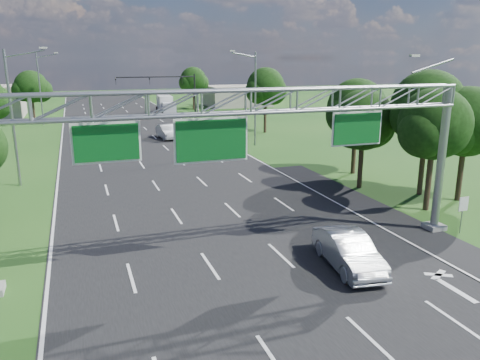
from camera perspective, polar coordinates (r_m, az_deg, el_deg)
name	(u,v)px	position (r m, az deg, el deg)	size (l,w,h in m)	color
ground	(170,173)	(39.63, -8.50, 0.79)	(220.00, 220.00, 0.00)	#1B4815
road	(170,173)	(39.63, -8.50, 0.79)	(18.00, 180.00, 0.02)	black
road_flare	(392,220)	(29.42, 18.05, -4.70)	(3.00, 30.00, 0.02)	black
sign_gantry	(250,115)	(21.34, 1.21, 7.94)	(23.50, 1.00, 9.56)	gray
regulatory_sign	(463,207)	(28.25, 25.55, -3.02)	(0.60, 0.08, 2.10)	gray
traffic_signal	(172,86)	(74.41, -8.23, 11.26)	(12.21, 0.24, 7.00)	black
streetlight_l_near	(14,112)	(38.25, -25.81, 7.50)	(2.97, 0.22, 10.16)	gray
streetlight_l_far	(41,86)	(73.05, -23.08, 10.53)	(2.97, 0.22, 10.16)	gray
streetlight_r_mid	(254,94)	(51.41, 1.67, 10.40)	(2.97, 0.22, 10.16)	gray
tree_cluster_right	(407,118)	(35.04, 19.66, 7.14)	(9.91, 14.60, 8.68)	#2D2116
tree_verge_lc	(32,88)	(78.21, -24.05, 10.18)	(5.76, 4.80, 7.62)	#2D2116
tree_verge_rd	(266,88)	(60.62, 3.18, 11.09)	(5.76, 4.80, 8.28)	#2D2116
tree_verge_re	(194,81)	(88.55, -5.67, 11.87)	(5.76, 4.80, 7.84)	#2D2116
building_right	(237,96)	(95.37, -0.32, 10.21)	(12.00, 9.00, 4.00)	gray
silver_sedan	(348,251)	(22.24, 13.07, -8.41)	(1.73, 4.96, 1.63)	#AFB4BB
car_queue_a	(99,121)	(70.02, -16.84, 6.85)	(1.77, 4.35, 1.26)	white
car_queue_c	(100,121)	(69.42, -16.70, 6.87)	(1.70, 4.23, 1.44)	black
car_queue_d	(167,132)	(57.07, -8.87, 5.85)	(1.73, 4.95, 1.63)	#BCBCBC
box_truck	(166,105)	(83.81, -9.05, 9.03)	(2.65, 8.00, 2.98)	white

